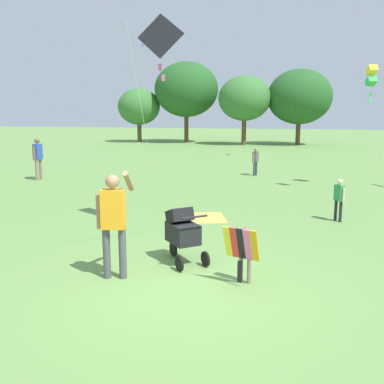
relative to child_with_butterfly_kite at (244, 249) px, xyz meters
The scene contains 11 objects.
ground_plane 1.11m from the child_with_butterfly_kite, 154.65° to the right, with size 120.00×120.00×0.00m, color #668E47.
treeline_distant 29.35m from the child_with_butterfly_kite, 85.15° to the left, with size 36.72×7.81×6.72m.
child_with_butterfly_kite is the anchor object (origin of this frame).
person_adult_flyer 2.19m from the child_with_butterfly_kite, behind, with size 0.57×0.59×1.82m.
stroller 1.44m from the child_with_butterfly_kite, 147.05° to the left, with size 0.92×1.02×1.03m.
kite_adult_black 5.07m from the child_with_butterfly_kite, 128.04° to the left, with size 1.14×3.17×4.86m.
kite_green_novelty 10.90m from the child_with_butterfly_kite, 71.21° to the left, with size 1.21×2.16×4.29m.
person_red_shirt 4.96m from the child_with_butterfly_kite, 67.27° to the left, with size 0.26×0.28×1.08m.
person_sitting_far 12.10m from the child_with_butterfly_kite, 93.37° to the left, with size 0.25×0.35×1.19m.
person_couple_left 12.86m from the child_with_butterfly_kite, 135.11° to the left, with size 0.25×0.54×1.67m.
picnic_blanket 4.46m from the child_with_butterfly_kite, 111.06° to the left, with size 1.38×1.19×0.02m, color gold.
Camera 1 is at (1.47, -6.41, 2.77)m, focal length 41.45 mm.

